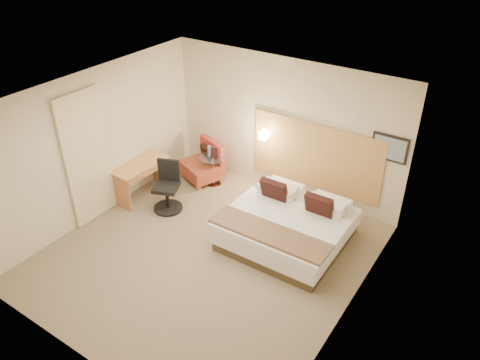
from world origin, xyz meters
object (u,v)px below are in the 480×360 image
Objects in this scene: lounge_chair at (204,165)px; desk_chair at (168,190)px; bed at (288,226)px; side_table at (213,169)px; desk at (142,171)px.

lounge_chair is 1.25m from desk_chair.
desk_chair reaches higher than bed.
desk_chair is (-0.18, -1.18, 0.05)m from side_table.
desk is (-0.87, -1.13, 0.21)m from side_table.
desk_chair reaches higher than lounge_chair.
lounge_chair is at bearing 94.71° from desk_chair.
desk is at bearing -173.84° from bed.
bed is 2.38m from desk_chair.
bed is 2.08× the size of desk_chair.
desk_chair is (-2.35, -0.38, 0.09)m from bed.
side_table is (-2.17, 0.80, 0.03)m from bed.
bed reaches higher than lounge_chair.
side_table is at bearing 52.18° from desk.
desk_chair reaches higher than desk.
bed is at bearing 6.16° from desk.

